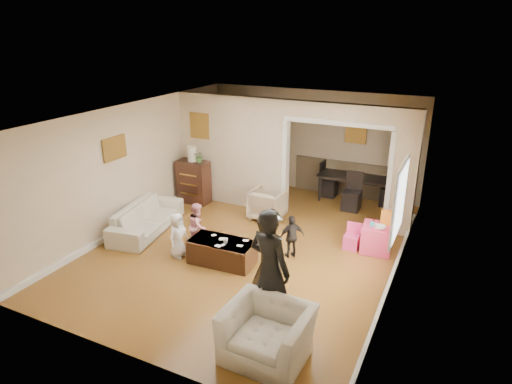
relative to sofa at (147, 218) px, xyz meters
The scene contains 27 objects.
floor 2.31m from the sofa, ahead, with size 7.00×7.00×0.00m, color #9D6828.
partition_left 2.55m from the sofa, 67.68° to the left, with size 2.75×0.18×2.60m, color beige.
partition_right 5.31m from the sofa, 24.59° to the left, with size 0.55×0.18×2.60m, color beige.
partition_header 4.54m from the sofa, 32.81° to the left, with size 2.22×0.18×0.35m, color beige.
window_pane 5.15m from the sofa, ahead, with size 0.03×0.95×1.10m, color white.
framed_art_partition 2.59m from the sofa, 88.17° to the left, with size 0.45×0.03×0.55m, color brown.
framed_art_sofa_wall 1.59m from the sofa, 152.62° to the right, with size 0.03×0.55×0.40m, color brown.
framed_art_alcove 5.28m from the sofa, 48.54° to the left, with size 0.45×0.03×0.55m, color brown.
sofa is the anchor object (origin of this frame).
armchair_back 2.63m from the sofa, 40.28° to the left, with size 0.71×0.73×0.67m, color tan.
armchair_front 4.49m from the sofa, 31.45° to the right, with size 1.08×0.94×0.70m, color beige.
dresser 1.82m from the sofa, 90.36° to the left, with size 0.76×0.43×1.04m, color #33160F.
table_lamp 2.03m from the sofa, 90.36° to the left, with size 0.22×0.22×0.36m, color beige.
potted_plant 2.03m from the sofa, 84.05° to the left, with size 0.25×0.22×0.28m, color #436B2F.
coffee_table 2.15m from the sofa, 12.94° to the right, with size 1.17×0.59×0.44m, color #331A10.
coffee_cup 2.27m from the sofa, 13.61° to the right, with size 0.10×0.10×0.09m, color silver.
play_table 4.67m from the sofa, 14.78° to the left, with size 0.55×0.55×0.53m, color #FF4379.
cereal_box 4.83m from the sofa, 15.57° to the left, with size 0.20×0.07×0.30m, color gold.
cyan_cup 4.57m from the sofa, 14.49° to the left, with size 0.08×0.08×0.08m, color #26BDC1.
toy_block 4.60m from the sofa, 16.61° to the left, with size 0.08×0.06×0.05m, color red.
play_bowl 4.70m from the sofa, 13.21° to the left, with size 0.23×0.23×0.06m, color white.
dining_table 5.10m from the sofa, 45.43° to the left, with size 1.91×1.06×0.67m, color black.
adult_person 4.04m from the sofa, 25.89° to the right, with size 0.66×0.44×1.82m, color black.
child_kneel_a 1.40m from the sofa, 26.91° to the right, with size 0.42×0.28×0.87m, color white.
child_kneel_b 1.42m from the sofa, ahead, with size 0.45×0.35×0.93m, color pink.
child_toddler 3.16m from the sofa, ahead, with size 0.49×0.20×0.83m, color black.
craft_papers 2.25m from the sofa, 12.19° to the right, with size 0.74×0.50×0.00m.
Camera 1 is at (3.47, -6.99, 4.06)m, focal length 31.04 mm.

